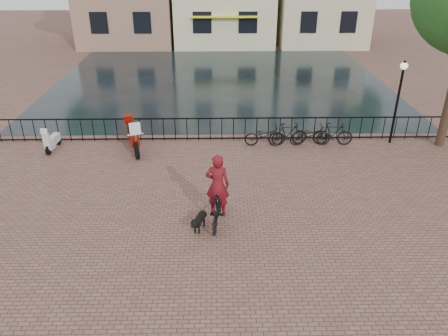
{
  "coord_description": "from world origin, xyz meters",
  "views": [
    {
      "loc": [
        -0.23,
        -9.41,
        7.59
      ],
      "look_at": [
        0.0,
        3.0,
        1.2
      ],
      "focal_mm": 35.0,
      "sensor_mm": 36.0,
      "label": 1
    }
  ],
  "objects_px": {
    "dog": "(199,221)",
    "scooter": "(52,136)",
    "cyclist": "(218,194)",
    "lamp_post": "(400,89)",
    "motorcycle": "(132,132)"
  },
  "relations": [
    {
      "from": "cyclist",
      "to": "dog",
      "type": "bearing_deg",
      "value": 38.57
    },
    {
      "from": "scooter",
      "to": "dog",
      "type": "bearing_deg",
      "value": -38.17
    },
    {
      "from": "scooter",
      "to": "cyclist",
      "type": "bearing_deg",
      "value": -34.17
    },
    {
      "from": "lamp_post",
      "to": "cyclist",
      "type": "distance_m",
      "value": 9.6
    },
    {
      "from": "lamp_post",
      "to": "motorcycle",
      "type": "xyz_separation_m",
      "value": [
        -10.84,
        -0.58,
        -1.58
      ]
    },
    {
      "from": "lamp_post",
      "to": "scooter",
      "type": "relative_size",
      "value": 2.66
    },
    {
      "from": "lamp_post",
      "to": "scooter",
      "type": "bearing_deg",
      "value": -178.15
    },
    {
      "from": "lamp_post",
      "to": "motorcycle",
      "type": "distance_m",
      "value": 10.97
    },
    {
      "from": "dog",
      "to": "motorcycle",
      "type": "height_order",
      "value": "motorcycle"
    },
    {
      "from": "lamp_post",
      "to": "dog",
      "type": "xyz_separation_m",
      "value": [
        -7.96,
        -6.27,
        -2.08
      ]
    },
    {
      "from": "lamp_post",
      "to": "dog",
      "type": "distance_m",
      "value": 10.34
    },
    {
      "from": "motorcycle",
      "to": "dog",
      "type": "bearing_deg",
      "value": -81.5
    },
    {
      "from": "dog",
      "to": "motorcycle",
      "type": "xyz_separation_m",
      "value": [
        -2.89,
        5.68,
        0.5
      ]
    },
    {
      "from": "dog",
      "to": "scooter",
      "type": "bearing_deg",
      "value": 157.13
    },
    {
      "from": "dog",
      "to": "scooter",
      "type": "xyz_separation_m",
      "value": [
        -6.2,
        5.81,
        0.29
      ]
    }
  ]
}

